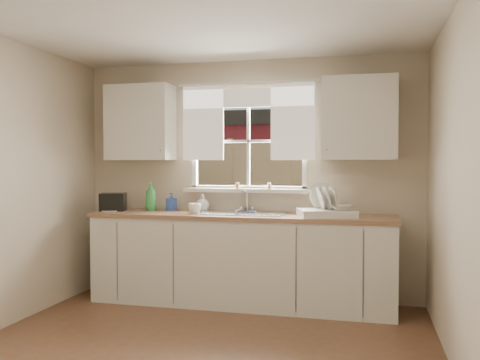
% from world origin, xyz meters
% --- Properties ---
extents(room_walls, '(3.62, 4.02, 2.50)m').
position_xyz_m(room_walls, '(0.00, -0.07, 1.24)').
color(room_walls, beige).
rests_on(room_walls, ground).
extents(ceiling, '(3.60, 4.00, 0.02)m').
position_xyz_m(ceiling, '(0.00, 0.00, 2.50)').
color(ceiling, silver).
rests_on(ceiling, room_walls).
extents(window, '(1.38, 0.16, 1.06)m').
position_xyz_m(window, '(0.00, 2.00, 1.49)').
color(window, white).
rests_on(window, room_walls).
extents(curtains, '(1.50, 0.03, 0.81)m').
position_xyz_m(curtains, '(0.00, 1.95, 1.93)').
color(curtains, white).
rests_on(curtains, room_walls).
extents(base_cabinets, '(3.00, 0.62, 0.87)m').
position_xyz_m(base_cabinets, '(0.00, 1.68, 0.43)').
color(base_cabinets, silver).
rests_on(base_cabinets, ground).
extents(countertop, '(3.04, 0.65, 0.04)m').
position_xyz_m(countertop, '(0.00, 1.68, 0.89)').
color(countertop, '#936849').
rests_on(countertop, base_cabinets).
extents(upper_cabinet_left, '(0.70, 0.33, 0.80)m').
position_xyz_m(upper_cabinet_left, '(-1.15, 1.82, 1.85)').
color(upper_cabinet_left, silver).
rests_on(upper_cabinet_left, room_walls).
extents(upper_cabinet_right, '(0.70, 0.33, 0.80)m').
position_xyz_m(upper_cabinet_right, '(1.15, 1.82, 1.85)').
color(upper_cabinet_right, silver).
rests_on(upper_cabinet_right, room_walls).
extents(wall_outlet, '(0.08, 0.01, 0.12)m').
position_xyz_m(wall_outlet, '(0.88, 1.99, 1.08)').
color(wall_outlet, beige).
rests_on(wall_outlet, room_walls).
extents(sill_jars, '(0.38, 0.04, 0.06)m').
position_xyz_m(sill_jars, '(0.07, 1.94, 1.18)').
color(sill_jars, brown).
rests_on(sill_jars, window).
extents(backyard, '(20.00, 10.00, 6.13)m').
position_xyz_m(backyard, '(0.58, 8.42, 3.46)').
color(backyard, '#335421').
rests_on(backyard, ground).
extents(sink, '(0.88, 0.52, 0.40)m').
position_xyz_m(sink, '(0.00, 1.71, 0.84)').
color(sink, '#B7B7BC').
rests_on(sink, countertop).
extents(dish_rack, '(0.61, 0.53, 0.32)m').
position_xyz_m(dish_rack, '(0.85, 1.64, 0.97)').
color(dish_rack, white).
rests_on(dish_rack, countertop).
extents(bowl, '(0.24, 0.24, 0.05)m').
position_xyz_m(bowl, '(0.99, 1.58, 1.00)').
color(bowl, silver).
rests_on(bowl, dish_rack).
extents(soap_bottle_a, '(0.14, 0.14, 0.30)m').
position_xyz_m(soap_bottle_a, '(-1.02, 1.79, 1.06)').
color(soap_bottle_a, green).
rests_on(soap_bottle_a, countertop).
extents(soap_bottle_b, '(0.11, 0.11, 0.19)m').
position_xyz_m(soap_bottle_b, '(-0.82, 1.88, 1.00)').
color(soap_bottle_b, blue).
rests_on(soap_bottle_b, countertop).
extents(soap_bottle_c, '(0.17, 0.17, 0.18)m').
position_xyz_m(soap_bottle_c, '(-0.46, 1.86, 1.00)').
color(soap_bottle_c, beige).
rests_on(soap_bottle_c, countertop).
extents(saucer, '(0.19, 0.19, 0.01)m').
position_xyz_m(saucer, '(-1.40, 1.61, 0.92)').
color(saucer, beige).
rests_on(saucer, countertop).
extents(cup, '(0.14, 0.14, 0.10)m').
position_xyz_m(cup, '(-0.46, 1.60, 0.96)').
color(cup, white).
rests_on(cup, countertop).
extents(black_appliance, '(0.31, 0.29, 0.19)m').
position_xyz_m(black_appliance, '(-1.40, 1.67, 1.00)').
color(black_appliance, black).
rests_on(black_appliance, countertop).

